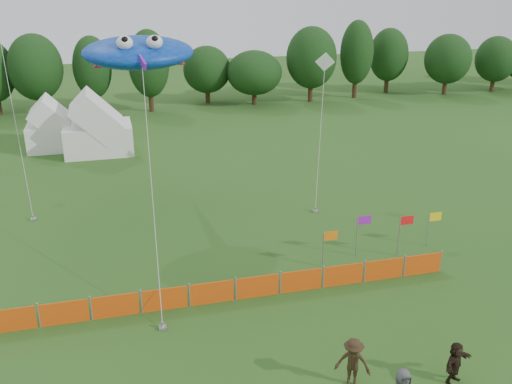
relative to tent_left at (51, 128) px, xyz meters
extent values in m
cylinder|color=#382314|center=(-1.95, 12.63, -0.40)|extent=(0.50, 0.50, 2.57)
ellipsoid|color=black|center=(-1.95, 12.63, 2.96)|extent=(5.20, 5.20, 5.79)
cylinder|color=#382314|center=(3.36, 12.57, -0.45)|extent=(0.50, 0.50, 2.46)
ellipsoid|color=black|center=(3.36, 12.57, 2.77)|extent=(3.78, 3.78, 5.55)
cylinder|color=#382314|center=(8.81, 11.17, -0.35)|extent=(0.50, 0.50, 2.66)
ellipsoid|color=black|center=(8.81, 11.17, 3.13)|extent=(4.05, 4.05, 5.99)
cylinder|color=#382314|center=(15.08, 13.77, -0.69)|extent=(0.50, 0.50, 1.98)
ellipsoid|color=black|center=(15.08, 13.77, 1.89)|extent=(5.06, 5.06, 4.46)
cylinder|color=#382314|center=(19.79, 11.81, -0.75)|extent=(0.50, 0.50, 1.86)
ellipsoid|color=black|center=(19.79, 11.81, 1.67)|extent=(5.86, 5.86, 4.18)
cylinder|color=#382314|center=(26.07, 11.62, -0.37)|extent=(0.50, 0.50, 2.62)
ellipsoid|color=black|center=(26.07, 11.62, 3.04)|extent=(5.41, 5.41, 5.89)
cylinder|color=#382314|center=(31.58, 12.24, -0.29)|extent=(0.50, 0.50, 2.78)
ellipsoid|color=black|center=(31.58, 12.24, 3.34)|extent=(3.67, 3.67, 6.26)
cylinder|color=#382314|center=(36.46, 14.13, -0.47)|extent=(0.50, 0.50, 2.42)
ellipsoid|color=black|center=(36.46, 14.13, 2.68)|extent=(4.46, 4.46, 5.44)
cylinder|color=#382314|center=(42.49, 11.38, -0.56)|extent=(0.50, 0.50, 2.24)
ellipsoid|color=black|center=(42.49, 11.38, 2.36)|extent=(5.26, 5.26, 5.03)
cylinder|color=#382314|center=(48.89, 11.40, -0.63)|extent=(0.50, 0.50, 2.10)
ellipsoid|color=black|center=(48.89, 11.40, 2.12)|extent=(4.74, 4.74, 4.73)
cube|color=white|center=(0.00, 0.00, -0.66)|extent=(3.70, 3.70, 2.04)
cube|color=white|center=(3.58, -2.10, -0.56)|extent=(5.12, 4.09, 2.25)
cube|color=#CE460B|center=(0.05, -26.01, -1.18)|extent=(1.90, 0.06, 1.00)
cube|color=#CE460B|center=(2.05, -26.01, -1.18)|extent=(1.90, 0.06, 1.00)
cube|color=#CE460B|center=(4.05, -26.01, -1.18)|extent=(1.90, 0.06, 1.00)
cube|color=#CE460B|center=(6.05, -26.01, -1.18)|extent=(1.90, 0.06, 1.00)
cube|color=#CE460B|center=(8.05, -26.01, -1.18)|extent=(1.90, 0.06, 1.00)
cube|color=#CE460B|center=(10.05, -26.01, -1.18)|extent=(1.90, 0.06, 1.00)
cube|color=#CE460B|center=(12.05, -26.01, -1.18)|extent=(1.90, 0.06, 1.00)
cube|color=#CE460B|center=(14.05, -26.01, -1.18)|extent=(1.90, 0.06, 1.00)
cube|color=#CE460B|center=(16.05, -26.01, -1.18)|extent=(1.90, 0.06, 1.00)
cube|color=#CE460B|center=(18.05, -26.01, -1.18)|extent=(1.90, 0.06, 1.00)
cylinder|color=gray|center=(13.80, -24.14, -0.78)|extent=(0.06, 0.06, 1.81)
cube|color=orange|center=(14.15, -24.14, -0.10)|extent=(0.70, 0.02, 0.45)
cylinder|color=gray|center=(15.80, -23.51, -0.62)|extent=(0.06, 0.06, 2.12)
cube|color=purple|center=(16.15, -23.51, 0.21)|extent=(0.70, 0.02, 0.45)
cylinder|color=gray|center=(17.80, -24.07, -0.62)|extent=(0.06, 0.06, 2.12)
cube|color=red|center=(18.15, -24.07, 0.21)|extent=(0.70, 0.02, 0.45)
cylinder|color=gray|center=(19.80, -23.41, -0.78)|extent=(0.06, 0.06, 1.81)
cube|color=yellow|center=(20.15, -23.41, -0.10)|extent=(0.70, 0.02, 0.45)
imported|color=#2F2112|center=(11.69, -32.38, -0.75)|extent=(1.39, 1.20, 1.86)
imported|color=black|center=(15.15, -33.09, -0.89)|extent=(1.51, 1.08, 1.58)
ellipsoid|color=blue|center=(6.35, -15.64, 7.61)|extent=(6.64, 5.51, 2.07)
sphere|color=white|center=(5.61, -16.92, 8.25)|extent=(0.83, 0.83, 0.83)
sphere|color=white|center=(7.09, -16.92, 8.25)|extent=(0.83, 0.83, 0.83)
ellipsoid|color=red|center=(4.77, -15.44, 7.07)|extent=(1.74, 0.76, 0.27)
ellipsoid|color=red|center=(7.92, -15.44, 7.07)|extent=(1.74, 0.76, 0.27)
cube|color=purple|center=(6.35, -17.90, 7.41)|extent=(0.37, 0.96, 0.70)
cylinder|color=#A5A5A5|center=(6.08, -22.47, 2.81)|extent=(0.57, 9.79, 9.01)
cube|color=gray|center=(5.80, -27.35, -1.63)|extent=(0.30, 0.30, 0.10)
cube|color=silver|center=(17.86, -13.10, 6.33)|extent=(1.21, 0.34, 1.21)
cylinder|color=#A5A5A5|center=(16.83, -15.43, 2.33)|extent=(2.10, 4.69, 8.03)
cube|color=gray|center=(15.80, -17.75, -1.63)|extent=(0.30, 0.30, 0.10)
cylinder|color=#A5A5A5|center=(-1.27, -9.05, 4.34)|extent=(2.17, 11.44, 12.06)
cube|color=gray|center=(-0.20, -14.75, -1.63)|extent=(0.30, 0.30, 0.10)
camera|label=1|loc=(4.50, -46.83, 11.52)|focal=40.00mm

